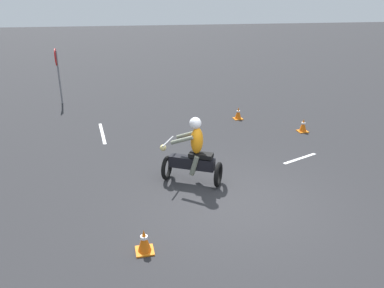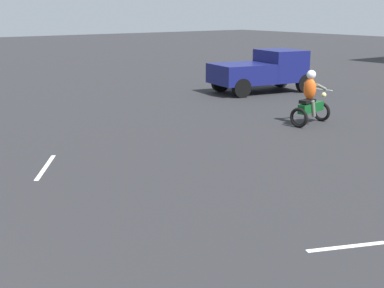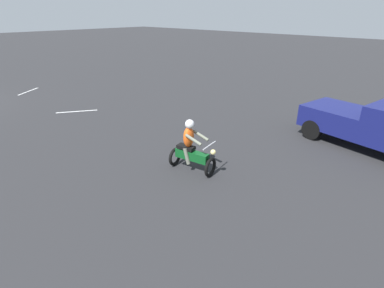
{
  "view_description": "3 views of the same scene",
  "coord_description": "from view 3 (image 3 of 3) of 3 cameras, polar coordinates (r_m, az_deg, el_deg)",
  "views": [
    {
      "loc": [
        -6.8,
        2.5,
        4.17
      ],
      "look_at": [
        1.17,
        0.69,
        1.0
      ],
      "focal_mm": 35.0,
      "sensor_mm": 36.0,
      "label": 1
    },
    {
      "loc": [
        6.55,
        1.23,
        3.46
      ],
      "look_at": [
        -1.52,
        7.12,
        0.9
      ],
      "focal_mm": 50.0,
      "sensor_mm": 36.0,
      "label": 2
    },
    {
      "loc": [
        1.74,
        19.2,
        4.57
      ],
      "look_at": [
        -4.2,
        13.56,
        0.9
      ],
      "focal_mm": 28.0,
      "sensor_mm": 36.0,
      "label": 3
    }
  ],
  "objects": [
    {
      "name": "lane_stripe_sw",
      "position": [
        21.28,
        -28.71,
        8.8
      ],
      "size": [
        1.61,
        1.16,
        0.01
      ],
      "primitive_type": "cube",
      "rotation": [
        0.0,
        0.0,
        5.32
      ],
      "color": "silver",
      "rests_on": "ground"
    },
    {
      "name": "motorcycle_rider_background",
      "position": [
        9.07,
        -0.19,
        -0.95
      ],
      "size": [
        0.88,
        1.55,
        1.66
      ],
      "rotation": [
        0.0,
        0.0,
        0.18
      ],
      "color": "black",
      "rests_on": "ground"
    },
    {
      "name": "lane_stripe_nw",
      "position": [
        15.92,
        -21.09,
        5.82
      ],
      "size": [
        1.69,
        1.13,
        0.01
      ],
      "primitive_type": "cube",
      "rotation": [
        0.0,
        0.0,
        4.15
      ],
      "color": "silver",
      "rests_on": "ground"
    },
    {
      "name": "pickup_truck",
      "position": [
        12.32,
        30.46,
        3.51
      ],
      "size": [
        2.58,
        4.39,
        1.73
      ],
      "rotation": [
        0.0,
        0.0,
        -0.17
      ],
      "color": "black",
      "rests_on": "ground"
    }
  ]
}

